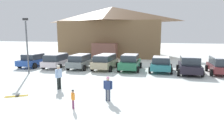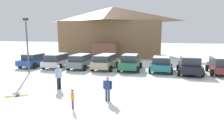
{
  "view_description": "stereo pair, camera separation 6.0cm",
  "coord_description": "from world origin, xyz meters",
  "px_view_note": "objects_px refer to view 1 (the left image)",
  "views": [
    {
      "loc": [
        4.65,
        -7.14,
        3.77
      ],
      "look_at": [
        0.85,
        7.79,
        1.22
      ],
      "focal_mm": 32.0,
      "sensor_mm": 36.0,
      "label": 1
    },
    {
      "loc": [
        4.71,
        -7.12,
        3.77
      ],
      "look_at": [
        0.85,
        7.79,
        1.22
      ],
      "focal_mm": 32.0,
      "sensor_mm": 36.0,
      "label": 2
    }
  ],
  "objects_px": {
    "parked_blue_hatchback": "(34,60)",
    "skier_adult_in_blue_parka": "(59,76)",
    "ski_lodge": "(112,31)",
    "parked_grey_wagon": "(80,61)",
    "parked_beige_suv": "(105,61)",
    "skier_child_in_orange_jacket": "(73,98)",
    "parked_teal_hatchback": "(161,64)",
    "skier_teen_in_navy_coat": "(108,87)",
    "parked_black_sedan": "(189,65)",
    "parked_white_suv": "(57,60)",
    "pair_of_skis": "(17,96)",
    "lamp_post": "(27,43)",
    "parked_maroon_van": "(220,65)",
    "parked_green_coupe": "(130,62)"
  },
  "relations": [
    {
      "from": "parked_blue_hatchback",
      "to": "skier_adult_in_blue_parka",
      "type": "relative_size",
      "value": 2.65
    },
    {
      "from": "ski_lodge",
      "to": "parked_grey_wagon",
      "type": "distance_m",
      "value": 14.23
    },
    {
      "from": "parked_beige_suv",
      "to": "skier_child_in_orange_jacket",
      "type": "xyz_separation_m",
      "value": [
        1.65,
        -11.54,
        -0.32
      ]
    },
    {
      "from": "parked_teal_hatchback",
      "to": "skier_teen_in_navy_coat",
      "type": "relative_size",
      "value": 2.86
    },
    {
      "from": "parked_grey_wagon",
      "to": "skier_teen_in_navy_coat",
      "type": "relative_size",
      "value": 2.91
    },
    {
      "from": "parked_beige_suv",
      "to": "parked_black_sedan",
      "type": "distance_m",
      "value": 8.5
    },
    {
      "from": "parked_blue_hatchback",
      "to": "parked_white_suv",
      "type": "distance_m",
      "value": 2.94
    },
    {
      "from": "skier_child_in_orange_jacket",
      "to": "pair_of_skis",
      "type": "height_order",
      "value": "skier_child_in_orange_jacket"
    },
    {
      "from": "parked_blue_hatchback",
      "to": "skier_adult_in_blue_parka",
      "type": "height_order",
      "value": "skier_adult_in_blue_parka"
    },
    {
      "from": "parked_blue_hatchback",
      "to": "parked_black_sedan",
      "type": "bearing_deg",
      "value": -0.43
    },
    {
      "from": "skier_teen_in_navy_coat",
      "to": "lamp_post",
      "type": "xyz_separation_m",
      "value": [
        -9.55,
        5.86,
        2.16
      ]
    },
    {
      "from": "parked_black_sedan",
      "to": "parked_blue_hatchback",
      "type": "bearing_deg",
      "value": 179.57
    },
    {
      "from": "ski_lodge",
      "to": "skier_child_in_orange_jacket",
      "type": "bearing_deg",
      "value": -80.25
    },
    {
      "from": "ski_lodge",
      "to": "skier_adult_in_blue_parka",
      "type": "xyz_separation_m",
      "value": [
        1.78,
        -21.96,
        -3.29
      ]
    },
    {
      "from": "parked_maroon_van",
      "to": "skier_adult_in_blue_parka",
      "type": "bearing_deg",
      "value": -144.9
    },
    {
      "from": "skier_teen_in_navy_coat",
      "to": "lamp_post",
      "type": "relative_size",
      "value": 0.27
    },
    {
      "from": "parked_teal_hatchback",
      "to": "pair_of_skis",
      "type": "xyz_separation_m",
      "value": [
        -8.44,
        -10.57,
        -0.76
      ]
    },
    {
      "from": "lamp_post",
      "to": "parked_black_sedan",
      "type": "bearing_deg",
      "value": 13.6
    },
    {
      "from": "parked_white_suv",
      "to": "parked_maroon_van",
      "type": "distance_m",
      "value": 16.96
    },
    {
      "from": "parked_white_suv",
      "to": "skier_adult_in_blue_parka",
      "type": "bearing_deg",
      "value": -59.48
    },
    {
      "from": "skier_adult_in_blue_parka",
      "to": "parked_blue_hatchback",
      "type": "bearing_deg",
      "value": 133.62
    },
    {
      "from": "parked_grey_wagon",
      "to": "parked_beige_suv",
      "type": "height_order",
      "value": "parked_beige_suv"
    },
    {
      "from": "skier_child_in_orange_jacket",
      "to": "skier_teen_in_navy_coat",
      "type": "xyz_separation_m",
      "value": [
        1.41,
        1.58,
        0.24
      ]
    },
    {
      "from": "ski_lodge",
      "to": "parked_blue_hatchback",
      "type": "relative_size",
      "value": 3.89
    },
    {
      "from": "ski_lodge",
      "to": "skier_adult_in_blue_parka",
      "type": "bearing_deg",
      "value": -85.38
    },
    {
      "from": "parked_beige_suv",
      "to": "skier_child_in_orange_jacket",
      "type": "distance_m",
      "value": 11.67
    },
    {
      "from": "skier_adult_in_blue_parka",
      "to": "parked_green_coupe",
      "type": "bearing_deg",
      "value": 67.17
    },
    {
      "from": "parked_grey_wagon",
      "to": "ski_lodge",
      "type": "bearing_deg",
      "value": 89.57
    },
    {
      "from": "parked_green_coupe",
      "to": "skier_child_in_orange_jacket",
      "type": "bearing_deg",
      "value": -95.11
    },
    {
      "from": "parked_beige_suv",
      "to": "skier_teen_in_navy_coat",
      "type": "xyz_separation_m",
      "value": [
        3.05,
        -9.97,
        -0.08
      ]
    },
    {
      "from": "parked_white_suv",
      "to": "skier_adult_in_blue_parka",
      "type": "height_order",
      "value": "skier_adult_in_blue_parka"
    },
    {
      "from": "parked_grey_wagon",
      "to": "skier_adult_in_blue_parka",
      "type": "relative_size",
      "value": 2.45
    },
    {
      "from": "parked_green_coupe",
      "to": "parked_beige_suv",
      "type": "bearing_deg",
      "value": -177.34
    },
    {
      "from": "skier_teen_in_navy_coat",
      "to": "lamp_post",
      "type": "height_order",
      "value": "lamp_post"
    },
    {
      "from": "parked_beige_suv",
      "to": "parked_green_coupe",
      "type": "relative_size",
      "value": 1.0
    },
    {
      "from": "parked_teal_hatchback",
      "to": "skier_teen_in_navy_coat",
      "type": "distance_m",
      "value": 10.4
    },
    {
      "from": "parked_blue_hatchback",
      "to": "skier_adult_in_blue_parka",
      "type": "distance_m",
      "value": 11.1
    },
    {
      "from": "parked_grey_wagon",
      "to": "parked_black_sedan",
      "type": "height_order",
      "value": "parked_black_sedan"
    },
    {
      "from": "parked_grey_wagon",
      "to": "lamp_post",
      "type": "bearing_deg",
      "value": -134.1
    },
    {
      "from": "skier_child_in_orange_jacket",
      "to": "skier_adult_in_blue_parka",
      "type": "bearing_deg",
      "value": 128.83
    },
    {
      "from": "lamp_post",
      "to": "pair_of_skis",
      "type": "bearing_deg",
      "value": -58.68
    },
    {
      "from": "parked_grey_wagon",
      "to": "pair_of_skis",
      "type": "height_order",
      "value": "parked_grey_wagon"
    },
    {
      "from": "lamp_post",
      "to": "skier_adult_in_blue_parka",
      "type": "bearing_deg",
      "value": -37.37
    },
    {
      "from": "parked_green_coupe",
      "to": "skier_teen_in_navy_coat",
      "type": "relative_size",
      "value": 3.2
    },
    {
      "from": "parked_grey_wagon",
      "to": "parked_blue_hatchback",
      "type": "bearing_deg",
      "value": -179.07
    },
    {
      "from": "pair_of_skis",
      "to": "skier_child_in_orange_jacket",
      "type": "bearing_deg",
      "value": -13.64
    },
    {
      "from": "parked_blue_hatchback",
      "to": "skier_adult_in_blue_parka",
      "type": "bearing_deg",
      "value": -46.38
    },
    {
      "from": "parked_white_suv",
      "to": "parked_black_sedan",
      "type": "relative_size",
      "value": 0.94
    },
    {
      "from": "parked_maroon_van",
      "to": "pair_of_skis",
      "type": "distance_m",
      "value": 17.6
    },
    {
      "from": "parked_black_sedan",
      "to": "lamp_post",
      "type": "height_order",
      "value": "lamp_post"
    }
  ]
}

